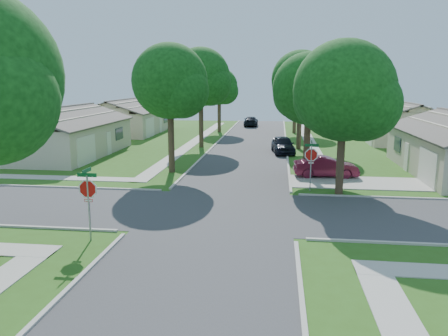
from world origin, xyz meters
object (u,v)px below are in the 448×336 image
stop_sign_sw (88,192)px  car_driveway (326,167)px  tree_e_near (310,92)px  tree_e_mid (301,82)px  tree_e_far (296,84)px  car_curb_east (283,145)px  tree_w_near (171,85)px  house_ne_far (400,126)px  house_nw_near (62,138)px  tree_w_mid (201,80)px  tree_w_far (220,88)px  house_nw_far (128,120)px  stop_sign_ne (311,157)px  car_curb_west (251,121)px  tree_ne_corner (345,95)px

stop_sign_sw → car_driveway: bearing=51.4°
tree_e_near → tree_e_mid: tree_e_mid is taller
tree_e_far → car_curb_east: tree_e_far is taller
tree_w_near → house_ne_far: (20.64, 19.99, -4.60)m
tree_e_near → stop_sign_sw: bearing=-124.6°
tree_e_far → tree_w_near: (-9.40, -25.00, 0.14)m
house_nw_near → car_curb_east: size_ratio=3.04×
car_driveway → tree_w_mid: bearing=36.9°
stop_sign_sw → tree_w_far: tree_w_far is taller
tree_e_mid → tree_w_far: size_ratio=1.15×
stop_sign_sw → tree_w_far: size_ratio=0.37×
house_nw_near → tree_e_near: bearing=-16.1°
tree_w_near → car_curb_east: size_ratio=2.01×
tree_e_mid → tree_e_far: (-0.00, 13.00, -0.27)m
tree_w_near → tree_w_mid: (0.00, 12.00, 0.37)m
house_nw_near → house_nw_far: bearing=90.0°
tree_e_far → house_nw_far: bearing=-174.5°
tree_w_near → house_nw_near: size_ratio=0.66×
tree_w_mid → house_ne_far: bearing=21.2°
house_nw_far → house_ne_far: bearing=-5.4°
stop_sign_ne → tree_w_mid: 19.31m
house_ne_far → car_driveway: bearing=-116.2°
house_nw_far → car_curb_east: house_nw_far is taller
car_driveway → tree_w_far: bearing=18.8°
stop_sign_sw → tree_w_far: 38.86m
tree_e_mid → tree_e_far: bearing=90.0°
house_nw_far → tree_e_far: bearing=5.5°
tree_e_mid → tree_w_far: tree_e_mid is taller
stop_sign_sw → house_nw_far: (-11.29, 36.70, -0.51)m
tree_e_far → car_curb_west: bearing=127.0°
stop_sign_ne → house_nw_near: house_nw_near is taller
stop_sign_ne → tree_w_far: (-9.35, 29.31, 3.48)m
tree_w_near → car_curb_east: bearing=49.9°
tree_ne_corner → stop_sign_sw: bearing=-141.2°
car_curb_east → car_curb_west: size_ratio=0.94×
car_driveway → tree_e_far: bearing=-1.2°
tree_ne_corner → car_curb_east: (-3.16, 14.12, -4.83)m
stop_sign_ne → tree_e_near: bearing=89.3°
tree_ne_corner → tree_e_mid: bearing=95.4°
car_curb_east → car_curb_west: (-4.40, 23.57, -0.07)m
stop_sign_ne → tree_e_mid: size_ratio=0.32×
tree_w_far → car_driveway: bearing=-67.2°
stop_sign_sw → house_nw_far: 38.40m
house_ne_far → house_nw_near: (-31.98, -14.00, 0.00)m
tree_e_far → tree_ne_corner: tree_e_far is taller
tree_w_near → house_nw_near: 13.63m
stop_sign_sw → tree_e_mid: bearing=69.8°
tree_e_near → house_ne_far: 23.30m
house_ne_far → house_nw_near: 34.91m
tree_w_far → car_driveway: size_ratio=1.89×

